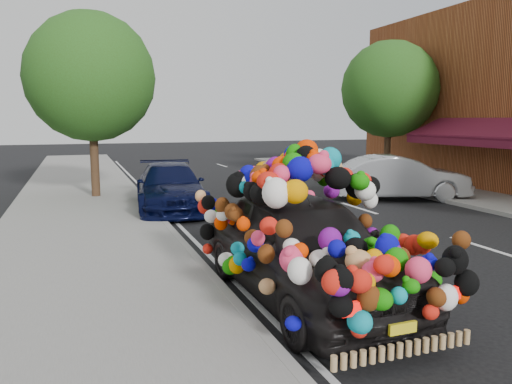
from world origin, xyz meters
The scene contains 9 objects.
ground centered at (0.00, 0.00, 0.00)m, with size 100.00×100.00×0.00m, color black.
sidewalk centered at (-4.30, 0.00, 0.06)m, with size 4.00×60.00×0.12m, color gray.
kerb centered at (-2.35, 0.00, 0.07)m, with size 0.15×60.00×0.13m, color gray.
lane_markings centered at (3.60, 0.00, 0.01)m, with size 6.00×50.00×0.01m, color silver, non-canonical shape.
tree_near_sidewalk centered at (-3.80, 9.50, 4.02)m, with size 4.20×4.20×6.13m.
tree_far_b centered at (8.00, 10.00, 3.89)m, with size 4.00×4.00×5.90m.
plush_art_car centered at (-1.26, -1.37, 1.16)m, with size 2.35×4.94×2.25m.
navy_sedan centered at (-1.80, 6.70, 0.68)m, with size 1.91×4.71×1.37m, color black.
silver_hatchback centered at (5.72, 6.00, 0.74)m, with size 1.57×4.51×1.48m, color #ADAFB4.
Camera 1 is at (-4.37, -7.92, 2.67)m, focal length 35.00 mm.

